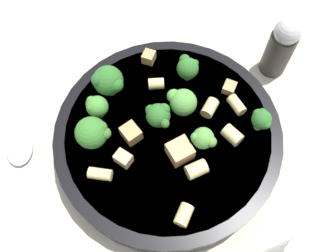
{
  "coord_description": "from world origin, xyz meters",
  "views": [
    {
      "loc": [
        0.11,
        -0.15,
        0.41
      ],
      "look_at": [
        0.0,
        0.0,
        0.05
      ],
      "focal_mm": 35.0,
      "sensor_mm": 36.0,
      "label": 1
    }
  ],
  "objects": [
    {
      "name": "pasta_bowl",
      "position": [
        0.0,
        0.0,
        0.02
      ],
      "size": [
        0.29,
        0.29,
        0.04
      ],
      "color": "black",
      "rests_on": "ground_plane"
    },
    {
      "name": "broccoli_floret_0",
      "position": [
        0.09,
        0.07,
        0.06
      ],
      "size": [
        0.03,
        0.02,
        0.03
      ],
      "color": "#93B766",
      "rests_on": "pasta_bowl"
    },
    {
      "name": "chicken_chunk_3",
      "position": [
        0.03,
        -0.02,
        0.05
      ],
      "size": [
        0.03,
        0.04,
        0.02
      ],
      "primitive_type": "cube",
      "rotation": [
        0.0,
        0.0,
        1.15
      ],
      "color": "tan",
      "rests_on": "pasta_bowl"
    },
    {
      "name": "rigatoni_4",
      "position": [
        0.05,
        0.08,
        0.05
      ],
      "size": [
        0.03,
        0.02,
        0.01
      ],
      "primitive_type": "cylinder",
      "rotation": [
        1.57,
        0.0,
        1.14
      ],
      "color": "#E0C67F",
      "rests_on": "pasta_bowl"
    },
    {
      "name": "pepper_shaker",
      "position": [
        0.05,
        0.2,
        0.05
      ],
      "size": [
        0.04,
        0.04,
        0.1
      ],
      "color": "#332D28",
      "rests_on": "ground_plane"
    },
    {
      "name": "rigatoni_1",
      "position": [
        0.06,
        -0.03,
        0.05
      ],
      "size": [
        0.03,
        0.03,
        0.02
      ],
      "primitive_type": "cylinder",
      "rotation": [
        1.57,
        0.0,
        2.64
      ],
      "color": "#E0C67F",
      "rests_on": "pasta_bowl"
    },
    {
      "name": "chicken_chunk_4",
      "position": [
        -0.02,
        -0.07,
        0.05
      ],
      "size": [
        0.02,
        0.02,
        0.02
      ],
      "primitive_type": "cube",
      "rotation": [
        0.0,
        0.0,
        0.04
      ],
      "color": "tan",
      "rests_on": "pasta_bowl"
    },
    {
      "name": "broccoli_floret_5",
      "position": [
        -0.09,
        -0.03,
        0.06
      ],
      "size": [
        0.03,
        0.03,
        0.03
      ],
      "color": "#93B766",
      "rests_on": "pasta_bowl"
    },
    {
      "name": "rigatoni_0",
      "position": [
        -0.05,
        0.04,
        0.05
      ],
      "size": [
        0.03,
        0.02,
        0.01
      ],
      "primitive_type": "cylinder",
      "rotation": [
        1.57,
        0.0,
        2.28
      ],
      "color": "#E0C67F",
      "rests_on": "pasta_bowl"
    },
    {
      "name": "broccoli_floret_4",
      "position": [
        -0.06,
        -0.07,
        0.06
      ],
      "size": [
        0.04,
        0.04,
        0.04
      ],
      "color": "#93B766",
      "rests_on": "pasta_bowl"
    },
    {
      "name": "broccoli_floret_7",
      "position": [
        -0.01,
        0.0,
        0.06
      ],
      "size": [
        0.03,
        0.03,
        0.04
      ],
      "color": "#9EC175",
      "rests_on": "pasta_bowl"
    },
    {
      "name": "ground_plane",
      "position": [
        0.0,
        0.0,
        0.0
      ],
      "size": [
        2.0,
        2.0,
        0.0
      ],
      "primitive_type": "plane",
      "color": "#BCB29E"
    },
    {
      "name": "broccoli_floret_2",
      "position": [
        -0.0,
        0.03,
        0.06
      ],
      "size": [
        0.04,
        0.03,
        0.04
      ],
      "color": "#93B766",
      "rests_on": "pasta_bowl"
    },
    {
      "name": "chicken_chunk_2",
      "position": [
        -0.03,
        -0.03,
        0.05
      ],
      "size": [
        0.03,
        0.03,
        0.02
      ],
      "primitive_type": "cube",
      "rotation": [
        0.0,
        0.0,
        2.87
      ],
      "color": "tan",
      "rests_on": "pasta_bowl"
    },
    {
      "name": "rigatoni_6",
      "position": [
        0.07,
        0.04,
        0.05
      ],
      "size": [
        0.03,
        0.02,
        0.02
      ],
      "primitive_type": "cylinder",
      "rotation": [
        1.57,
        0.0,
        1.38
      ],
      "color": "#E0C67F",
      "rests_on": "pasta_bowl"
    },
    {
      "name": "rigatoni_3",
      "position": [
        -0.03,
        -0.1,
        0.05
      ],
      "size": [
        0.03,
        0.02,
        0.01
      ],
      "primitive_type": "cylinder",
      "rotation": [
        1.57,
        0.0,
        2.06
      ],
      "color": "#E0C67F",
      "rests_on": "pasta_bowl"
    },
    {
      "name": "broccoli_floret_3",
      "position": [
        -0.03,
        0.08,
        0.06
      ],
      "size": [
        0.03,
        0.03,
        0.04
      ],
      "color": "#93B766",
      "rests_on": "pasta_bowl"
    },
    {
      "name": "chicken_chunk_1",
      "position": [
        -0.09,
        0.07,
        0.05
      ],
      "size": [
        0.02,
        0.02,
        0.01
      ],
      "primitive_type": "cube",
      "rotation": [
        0.0,
        0.0,
        1.85
      ],
      "color": "tan",
      "rests_on": "pasta_bowl"
    },
    {
      "name": "broccoli_floret_1",
      "position": [
        0.05,
        0.01,
        0.06
      ],
      "size": [
        0.03,
        0.03,
        0.04
      ],
      "color": "#9EC175",
      "rests_on": "pasta_bowl"
    },
    {
      "name": "spoon",
      "position": [
        -0.17,
        -0.11,
        0.0
      ],
      "size": [
        0.15,
        0.13,
        0.01
      ],
      "color": "silver",
      "rests_on": "ground_plane"
    },
    {
      "name": "broccoli_floret_6",
      "position": [
        -0.09,
        0.0,
        0.07
      ],
      "size": [
        0.04,
        0.04,
        0.05
      ],
      "color": "#9EC175",
      "rests_on": "pasta_bowl"
    },
    {
      "name": "rigatoni_2",
      "position": [
        0.03,
        0.05,
        0.05
      ],
      "size": [
        0.02,
        0.03,
        0.02
      ],
      "primitive_type": "cylinder",
      "rotation": [
        1.57,
        0.0,
        0.13
      ],
      "color": "#E0C67F",
      "rests_on": "pasta_bowl"
    },
    {
      "name": "chicken_chunk_0",
      "position": [
        0.03,
        0.1,
        0.04
      ],
      "size": [
        0.02,
        0.02,
        0.01
      ],
      "primitive_type": "cube",
      "rotation": [
        0.0,
        0.0,
        1.79
      ],
      "color": "tan",
      "rests_on": "pasta_bowl"
    },
    {
      "name": "rigatoni_5",
      "position": [
        0.08,
        -0.08,
        0.05
      ],
      "size": [
        0.02,
        0.03,
        0.02
      ],
      "primitive_type": "cylinder",
      "rotation": [
        1.57,
        0.0,
        0.21
      ],
      "color": "#E0C67F",
      "rests_on": "pasta_bowl"
    }
  ]
}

